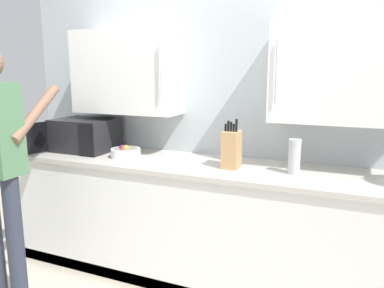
{
  "coord_description": "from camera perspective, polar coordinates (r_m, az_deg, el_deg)",
  "views": [
    {
      "loc": [
        0.88,
        -1.63,
        1.57
      ],
      "look_at": [
        -0.15,
        0.79,
        1.06
      ],
      "focal_mm": 34.79,
      "sensor_mm": 36.0,
      "label": 1
    }
  ],
  "objects": [
    {
      "name": "back_wall_tiled",
      "position": [
        2.92,
        5.58,
        8.66
      ],
      "size": [
        3.68,
        0.44,
        2.82
      ],
      "color": "#B2BCC1",
      "rests_on": "ground_plane"
    },
    {
      "name": "counter_unit",
      "position": [
        2.85,
        3.23,
        -12.11
      ],
      "size": [
        3.25,
        0.66,
        0.91
      ],
      "color": "white",
      "rests_on": "ground_plane"
    },
    {
      "name": "microwave_oven",
      "position": [
        3.3,
        -16.54,
        1.37
      ],
      "size": [
        0.58,
        0.73,
        0.27
      ],
      "color": "black",
      "rests_on": "counter_unit"
    },
    {
      "name": "knife_block",
      "position": [
        2.6,
        6.07,
        -0.76
      ],
      "size": [
        0.11,
        0.15,
        0.35
      ],
      "color": "tan",
      "rests_on": "counter_unit"
    },
    {
      "name": "fruit_bowl",
      "position": [
        2.96,
        -10.14,
        -1.21
      ],
      "size": [
        0.23,
        0.23,
        0.1
      ],
      "color": "white",
      "rests_on": "counter_unit"
    },
    {
      "name": "thermos_flask",
      "position": [
        2.53,
        15.42,
        -1.84
      ],
      "size": [
        0.08,
        0.08,
        0.23
      ],
      "color": "#B7BABF",
      "rests_on": "counter_unit"
    }
  ]
}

